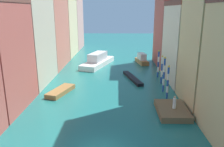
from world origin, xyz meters
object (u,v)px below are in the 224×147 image
object	(u,v)px
mooring_pole_1	(164,74)
mooring_pole_4	(158,63)
mooring_pole_2	(164,73)
motorboat_1	(142,59)
waterfront_dock	(172,110)
mooring_pole_0	(168,82)
mooring_pole_3	(162,69)
vaporetto_white	(98,61)
motorboat_0	(61,91)
person_on_dock	(174,103)
gondola_black	(132,78)

from	to	relation	value
mooring_pole_1	mooring_pole_4	xyz separation A→B (m)	(0.49, 7.57, -0.15)
mooring_pole_2	motorboat_1	distance (m)	16.87
waterfront_dock	mooring_pole_0	size ratio (longest dim) A/B	1.13
mooring_pole_3	vaporetto_white	bearing A→B (deg)	132.69
mooring_pole_2	mooring_pole_3	size ratio (longest dim) A/B	0.97
waterfront_dock	mooring_pole_1	size ratio (longest dim) A/B	1.01
mooring_pole_0	mooring_pole_1	distance (m)	2.73
waterfront_dock	motorboat_0	bearing A→B (deg)	156.71
mooring_pole_4	mooring_pole_1	bearing A→B (deg)	-93.70
waterfront_dock	mooring_pole_3	world-z (taller)	mooring_pole_3
waterfront_dock	mooring_pole_4	bearing A→B (deg)	86.77
motorboat_0	motorboat_1	size ratio (longest dim) A/B	1.01
mooring_pole_0	motorboat_0	size ratio (longest dim) A/B	0.81
vaporetto_white	mooring_pole_3	bearing A→B (deg)	-47.31
waterfront_dock	mooring_pole_2	bearing A→B (deg)	85.78
vaporetto_white	motorboat_1	xyz separation A→B (m)	(9.74, 2.17, -0.13)
person_on_dock	gondola_black	world-z (taller)	person_on_dock
person_on_dock	motorboat_1	world-z (taller)	motorboat_1
waterfront_dock	vaporetto_white	bearing A→B (deg)	114.27
vaporetto_white	motorboat_0	bearing A→B (deg)	-102.83
mooring_pole_4	gondola_black	distance (m)	5.40
person_on_dock	mooring_pole_1	bearing A→B (deg)	88.43
vaporetto_white	mooring_pole_2	bearing A→B (deg)	-52.13
mooring_pole_4	vaporetto_white	xyz separation A→B (m)	(-11.50, 8.71, -1.50)
mooring_pole_1	motorboat_1	bearing A→B (deg)	93.93
person_on_dock	mooring_pole_0	size ratio (longest dim) A/B	0.33
motorboat_1	waterfront_dock	bearing A→B (deg)	-87.97
person_on_dock	vaporetto_white	world-z (taller)	vaporetto_white
waterfront_dock	motorboat_1	distance (m)	25.83
mooring_pole_2	gondola_black	distance (m)	6.45
motorboat_1	gondola_black	bearing A→B (deg)	-102.86
mooring_pole_3	mooring_pole_4	xyz separation A→B (m)	(0.07, 3.68, 0.14)
mooring_pole_4	gondola_black	world-z (taller)	mooring_pole_4
gondola_black	motorboat_0	size ratio (longest dim) A/B	1.41
mooring_pole_4	person_on_dock	bearing A→B (deg)	-92.63
mooring_pole_1	mooring_pole_2	world-z (taller)	mooring_pole_1
person_on_dock	motorboat_1	distance (m)	26.03
mooring_pole_1	gondola_black	bearing A→B (deg)	124.88
mooring_pole_3	mooring_pole_0	bearing A→B (deg)	-93.70
waterfront_dock	mooring_pole_1	bearing A→B (deg)	87.25
mooring_pole_3	mooring_pole_4	size ratio (longest dim) A/B	0.95
mooring_pole_4	vaporetto_white	world-z (taller)	mooring_pole_4
person_on_dock	mooring_pole_4	size ratio (longest dim) A/B	0.31
mooring_pole_1	gondola_black	world-z (taller)	mooring_pole_1
mooring_pole_3	motorboat_1	distance (m)	14.73
mooring_pole_3	vaporetto_white	size ratio (longest dim) A/B	0.39
person_on_dock	mooring_pole_2	size ratio (longest dim) A/B	0.34
mooring_pole_0	motorboat_1	distance (m)	21.26
mooring_pole_1	gondola_black	xyz separation A→B (m)	(-4.13, 5.92, -2.41)
waterfront_dock	mooring_pole_4	world-z (taller)	mooring_pole_4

